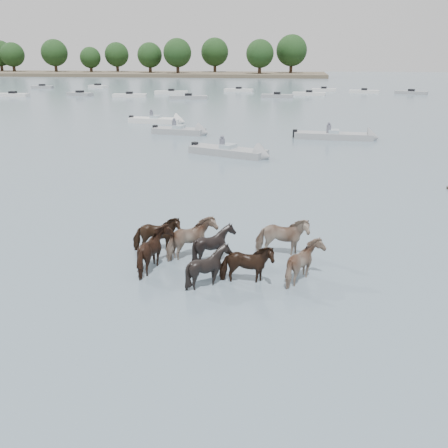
# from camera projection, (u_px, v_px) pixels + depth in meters

# --- Properties ---
(ground) EXTENTS (400.00, 400.00, 0.00)m
(ground) POSITION_uv_depth(u_px,v_px,m) (227.00, 286.00, 14.29)
(ground) COLOR #4C626E
(ground) RESTS_ON ground
(shoreline) EXTENTS (160.00, 30.00, 1.00)m
(shoreline) POSITION_uv_depth(u_px,v_px,m) (82.00, 74.00, 164.10)
(shoreline) COLOR #4C4233
(shoreline) RESTS_ON ground
(pony_herd) EXTENTS (6.45, 3.58, 1.49)m
(pony_herd) POSITION_uv_depth(u_px,v_px,m) (217.00, 250.00, 15.39)
(pony_herd) COLOR black
(pony_herd) RESTS_ON ground
(motorboat_a) EXTENTS (5.11, 2.35, 1.92)m
(motorboat_a) POSITION_uv_depth(u_px,v_px,m) (187.00, 132.00, 41.56)
(motorboat_a) COLOR gray
(motorboat_a) RESTS_ON ground
(motorboat_b) EXTENTS (5.95, 3.67, 1.92)m
(motorboat_b) POSITION_uv_depth(u_px,v_px,m) (238.00, 153.00, 32.50)
(motorboat_b) COLOR gray
(motorboat_b) RESTS_ON ground
(motorboat_c) EXTENTS (6.80, 2.02, 1.92)m
(motorboat_c) POSITION_uv_depth(u_px,v_px,m) (344.00, 136.00, 39.12)
(motorboat_c) COLOR gray
(motorboat_c) RESTS_ON ground
(motorboat_f) EXTENTS (5.86, 2.15, 1.92)m
(motorboat_f) POSITION_uv_depth(u_px,v_px,m) (163.00, 121.00, 48.39)
(motorboat_f) COLOR silver
(motorboat_f) RESTS_ON ground
(distant_flotilla) EXTENTS (104.84, 26.58, 0.93)m
(distant_flotilla) POSITION_uv_depth(u_px,v_px,m) (289.00, 93.00, 82.31)
(distant_flotilla) COLOR gray
(distant_flotilla) RESTS_ON ground
(treeline) EXTENTS (144.80, 22.79, 12.48)m
(treeline) POSITION_uv_depth(u_px,v_px,m) (101.00, 54.00, 161.97)
(treeline) COLOR #382619
(treeline) RESTS_ON ground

